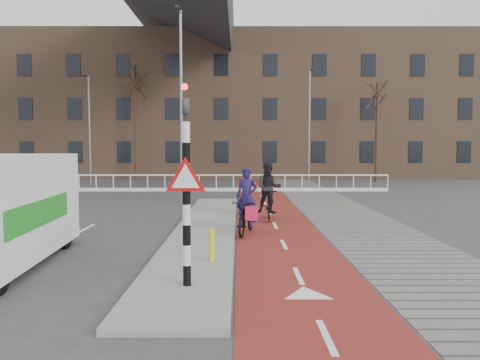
{
  "coord_description": "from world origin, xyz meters",
  "views": [
    {
      "loc": [
        0.32,
        -10.13,
        2.56
      ],
      "look_at": [
        0.35,
        5.0,
        1.5
      ],
      "focal_mm": 35.0,
      "sensor_mm": 36.0,
      "label": 1
    }
  ],
  "objects": [
    {
      "name": "ground",
      "position": [
        0.0,
        0.0,
        0.0
      ],
      "size": [
        120.0,
        120.0,
        0.0
      ],
      "primitive_type": "plane",
      "color": "#38383A",
      "rests_on": "ground"
    },
    {
      "name": "bike_lane",
      "position": [
        1.5,
        10.0,
        0.01
      ],
      "size": [
        2.5,
        60.0,
        0.01
      ],
      "primitive_type": "cube",
      "color": "maroon",
      "rests_on": "ground"
    },
    {
      "name": "sidewalk",
      "position": [
        4.3,
        10.0,
        0.01
      ],
      "size": [
        3.0,
        60.0,
        0.01
      ],
      "primitive_type": "cube",
      "color": "slate",
      "rests_on": "ground"
    },
    {
      "name": "curb_island",
      "position": [
        -0.7,
        4.0,
        0.06
      ],
      "size": [
        1.8,
        16.0,
        0.12
      ],
      "primitive_type": "cube",
      "color": "gray",
      "rests_on": "ground"
    },
    {
      "name": "traffic_signal",
      "position": [
        -0.6,
        -2.02,
        1.99
      ],
      "size": [
        0.8,
        0.8,
        3.68
      ],
      "color": "black",
      "rests_on": "curb_island"
    },
    {
      "name": "bollard",
      "position": [
        -0.27,
        -0.19,
        0.47
      ],
      "size": [
        0.12,
        0.12,
        0.7
      ],
      "primitive_type": "cylinder",
      "color": "yellow",
      "rests_on": "curb_island"
    },
    {
      "name": "cyclist_near",
      "position": [
        0.55,
        3.49,
        0.67
      ],
      "size": [
        1.06,
        1.99,
        1.97
      ],
      "rotation": [
        0.0,
        0.0,
        -0.22
      ],
      "color": "black",
      "rests_on": "bike_lane"
    },
    {
      "name": "cyclist_far",
      "position": [
        1.37,
        6.14,
        0.85
      ],
      "size": [
        0.9,
        1.92,
        2.02
      ],
      "rotation": [
        0.0,
        0.0,
        -0.05
      ],
      "color": "black",
      "rests_on": "bike_lane"
    },
    {
      "name": "railing",
      "position": [
        -5.0,
        17.0,
        0.31
      ],
      "size": [
        28.0,
        0.1,
        0.99
      ],
      "color": "silver",
      "rests_on": "ground"
    },
    {
      "name": "townhouse_row",
      "position": [
        -3.0,
        32.0,
        7.81
      ],
      "size": [
        46.0,
        10.0,
        15.9
      ],
      "color": "#7F6047",
      "rests_on": "ground"
    },
    {
      "name": "tree_mid",
      "position": [
        -7.62,
        25.87,
        4.39
      ],
      "size": [
        0.25,
        0.25,
        8.78
      ],
      "primitive_type": "cylinder",
      "color": "black",
      "rests_on": "ground"
    },
    {
      "name": "tree_right",
      "position": [
        10.45,
        24.32,
        3.66
      ],
      "size": [
        0.22,
        0.22,
        7.31
      ],
      "primitive_type": "cylinder",
      "color": "black",
      "rests_on": "ground"
    },
    {
      "name": "streetlight_near",
      "position": [
        -2.3,
        11.31,
        4.34
      ],
      "size": [
        0.12,
        0.12,
        8.68
      ],
      "primitive_type": "cylinder",
      "color": "slate",
      "rests_on": "ground"
    },
    {
      "name": "streetlight_left",
      "position": [
        -9.85,
        21.84,
        3.7
      ],
      "size": [
        0.12,
        0.12,
        7.4
      ],
      "primitive_type": "cylinder",
      "color": "slate",
      "rests_on": "ground"
    },
    {
      "name": "streetlight_right",
      "position": [
        5.19,
        22.35,
        3.95
      ],
      "size": [
        0.12,
        0.12,
        7.9
      ],
      "primitive_type": "cylinder",
      "color": "slate",
      "rests_on": "ground"
    }
  ]
}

